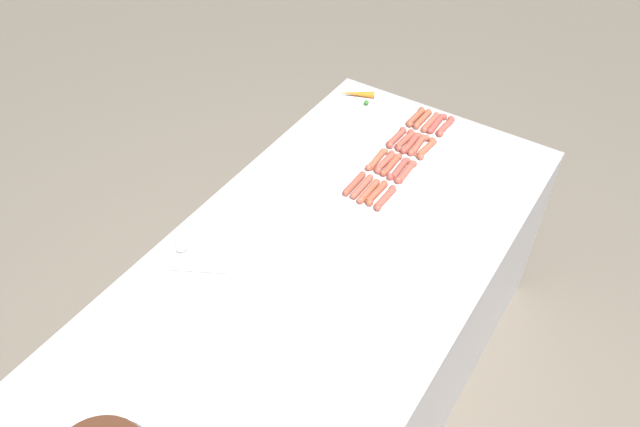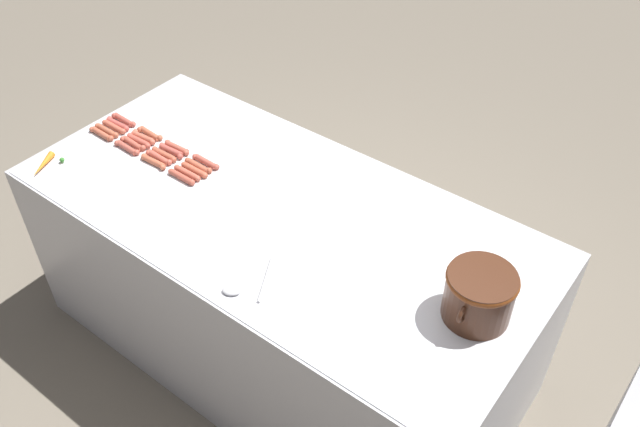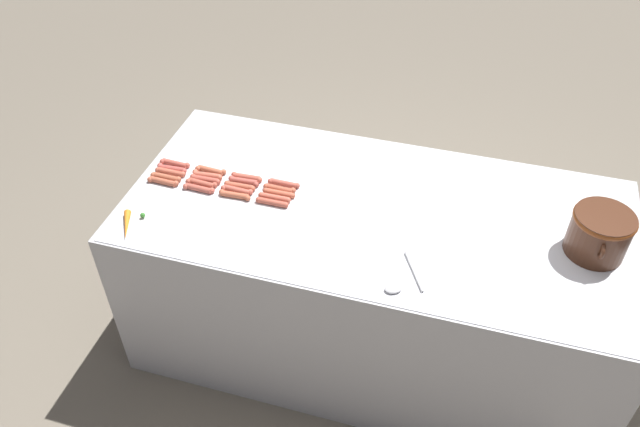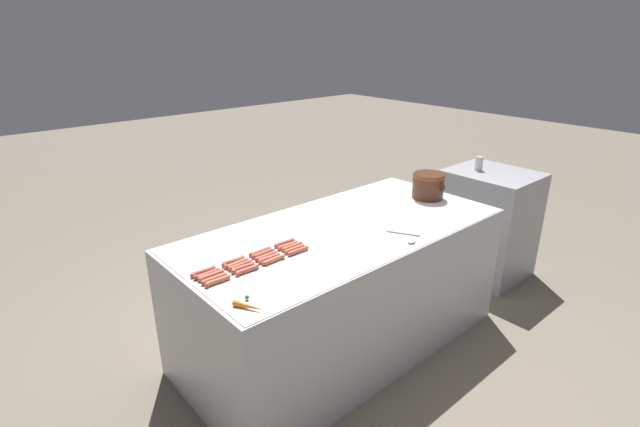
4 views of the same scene
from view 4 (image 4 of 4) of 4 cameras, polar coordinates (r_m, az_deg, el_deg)
name	(u,v)px [view 4 (image 4 of 4)]	position (r m, az deg, el deg)	size (l,w,h in m)	color
ground_plane	(340,342)	(3.65, 2.48, -15.19)	(20.00, 20.00, 0.00)	#756B5B
griddle_counter	(341,288)	(3.39, 2.61, -8.92)	(1.08, 2.28, 0.92)	#BCBCC1
back_cabinet	(487,223)	(4.63, 19.54, -1.11)	(0.74, 0.64, 0.99)	#A0A0A4
hot_dog_0	(203,271)	(2.67, -13.94, -6.81)	(0.04, 0.16, 0.03)	#B65244
hot_dog_1	(233,261)	(2.75, -10.44, -5.66)	(0.04, 0.16, 0.03)	#B95C41
hot_dog_2	(260,252)	(2.84, -7.23, -4.59)	(0.03, 0.16, 0.03)	#B85644
hot_dog_3	(284,243)	(2.93, -4.32, -3.55)	(0.03, 0.16, 0.03)	#B55344
hot_dog_4	(207,274)	(2.65, -13.48, -7.09)	(0.03, 0.16, 0.03)	#BA4F45
hot_dog_5	(236,263)	(2.72, -10.05, -5.95)	(0.04, 0.16, 0.03)	#BE5D47
hot_dog_6	(263,254)	(2.81, -6.90, -4.82)	(0.03, 0.16, 0.03)	#B25044
hot_dog_7	(287,245)	(2.90, -3.96, -3.84)	(0.03, 0.16, 0.03)	#B4563D
hot_dog_8	(211,276)	(2.62, -13.03, -7.31)	(0.03, 0.16, 0.03)	#BE5C45
hot_dog_9	(240,265)	(2.70, -9.58, -6.18)	(0.03, 0.16, 0.03)	#B75142
hot_dog_10	(266,256)	(2.78, -6.51, -5.13)	(0.03, 0.16, 0.03)	#B6573F
hot_dog_11	(292,247)	(2.88, -3.40, -4.01)	(0.03, 0.16, 0.03)	#BA583F
hot_dog_12	(214,279)	(2.59, -12.66, -7.67)	(0.03, 0.16, 0.03)	#B35C40
hot_dog_13	(243,268)	(2.67, -9.31, -6.46)	(0.04, 0.16, 0.03)	#B25442
hot_dog_14	(269,258)	(2.76, -6.17, -5.36)	(0.03, 0.16, 0.03)	#BB5746
hot_dog_15	(294,249)	(2.85, -3.11, -4.29)	(0.03, 0.16, 0.03)	#BC5944
hot_dog_16	(218,281)	(2.56, -12.25, -7.95)	(0.03, 0.16, 0.03)	#B55A40
hot_dog_17	(247,270)	(2.64, -8.78, -6.74)	(0.03, 0.16, 0.03)	#B85545
hot_dog_18	(273,260)	(2.73, -5.66, -5.60)	(0.03, 0.16, 0.03)	#BD5D40
hot_dog_19	(298,251)	(2.83, -2.66, -4.52)	(0.03, 0.16, 0.03)	#B3513E
bean_pot	(428,184)	(3.80, 12.93, 3.45)	(0.31, 0.25, 0.20)	#472616
serving_spoon	(409,238)	(3.05, 10.64, -2.97)	(0.26, 0.16, 0.02)	#B7B7BC
carrot	(249,306)	(2.32, -8.57, -10.97)	(0.17, 0.10, 0.03)	orange
soda_can	(479,163)	(4.47, 18.65, 5.74)	(0.07, 0.07, 0.12)	#BCBCC1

